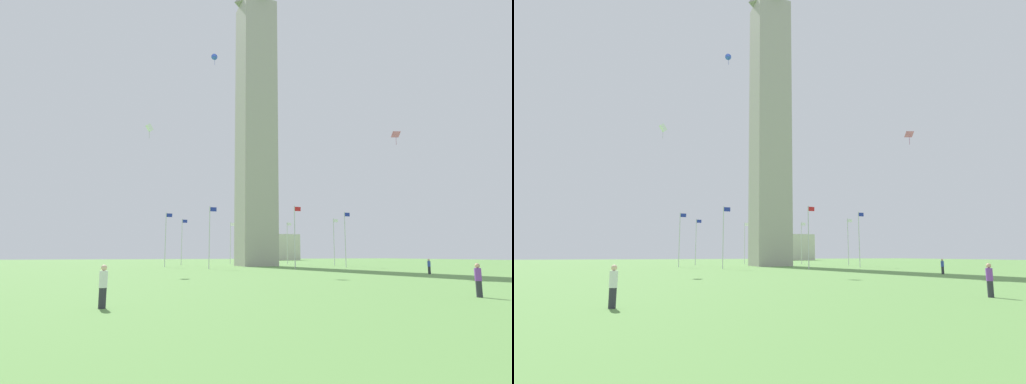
{
  "view_description": "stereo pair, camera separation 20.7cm",
  "coord_description": "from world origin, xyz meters",
  "views": [
    {
      "loc": [
        -26.63,
        -72.33,
        2.1
      ],
      "look_at": [
        0.0,
        0.0,
        13.99
      ],
      "focal_mm": 28.59,
      "sensor_mm": 36.0,
      "label": 1
    },
    {
      "loc": [
        -26.44,
        -72.4,
        2.1
      ],
      "look_at": [
        0.0,
        0.0,
        13.99
      ],
      "focal_mm": 28.59,
      "sensor_mm": 36.0,
      "label": 2
    }
  ],
  "objects": [
    {
      "name": "kite_pink_diamond",
      "position": [
        3.57,
        -36.06,
        15.5
      ],
      "size": [
        1.08,
        0.99,
        1.49
      ],
      "color": "pink"
    },
    {
      "name": "flagpole_se",
      "position": [
        -11.84,
        11.89,
        5.11
      ],
      "size": [
        1.12,
        0.14,
        9.43
      ],
      "color": "silver",
      "rests_on": "ground"
    },
    {
      "name": "person_white_shirt",
      "position": [
        -26.62,
        -54.67,
        0.85
      ],
      "size": [
        0.32,
        0.32,
        1.7
      ],
      "rotation": [
        0.0,
        0.0,
        1.04
      ],
      "color": "#2D2D38",
      "rests_on": "ground"
    },
    {
      "name": "ground_plane",
      "position": [
        0.0,
        0.0,
        0.0
      ],
      "size": [
        260.0,
        260.0,
        0.0
      ],
      "primitive_type": "plane",
      "color": "#609347"
    },
    {
      "name": "flagpole_s",
      "position": [
        -16.77,
        0.0,
        5.11
      ],
      "size": [
        1.12,
        0.14,
        9.43
      ],
      "color": "silver",
      "rests_on": "ground"
    },
    {
      "name": "kite_blue_delta",
      "position": [
        -11.6,
        -12.24,
        33.75
      ],
      "size": [
        1.1,
        1.26,
        2.02
      ],
      "color": "blue"
    },
    {
      "name": "flagpole_e",
      "position": [
        0.05,
        16.82,
        5.11
      ],
      "size": [
        1.12,
        0.14,
        9.43
      ],
      "color": "silver",
      "rests_on": "ground"
    },
    {
      "name": "obelisk_monument",
      "position": [
        0.0,
        0.0,
        29.89
      ],
      "size": [
        6.58,
        6.58,
        59.77
      ],
      "color": "#A8A399",
      "rests_on": "ground"
    },
    {
      "name": "kite_white_box",
      "position": [
        -22.04,
        -20.12,
        18.29
      ],
      "size": [
        1.08,
        0.81,
        1.98
      ],
      "color": "white"
    },
    {
      "name": "person_blue_shirt",
      "position": [
        6.85,
        -36.35,
        0.82
      ],
      "size": [
        0.32,
        0.32,
        1.66
      ],
      "rotation": [
        0.0,
        0.0,
        1.77
      ],
      "color": "#2D2D38",
      "rests_on": "ground"
    },
    {
      "name": "flagpole_ne",
      "position": [
        11.95,
        11.89,
        5.11
      ],
      "size": [
        1.12,
        0.14,
        9.43
      ],
      "color": "silver",
      "rests_on": "ground"
    },
    {
      "name": "flagpole_w",
      "position": [
        0.05,
        -16.82,
        5.11
      ],
      "size": [
        1.12,
        0.14,
        9.43
      ],
      "color": "silver",
      "rests_on": "ground"
    },
    {
      "name": "person_purple_shirt",
      "position": [
        -8.98,
        -56.65,
        0.83
      ],
      "size": [
        0.32,
        0.32,
        1.68
      ],
      "rotation": [
        0.0,
        0.0,
        1.85
      ],
      "color": "#2D2D38",
      "rests_on": "ground"
    },
    {
      "name": "flagpole_sw",
      "position": [
        -11.84,
        -11.89,
        5.11
      ],
      "size": [
        1.12,
        0.14,
        9.43
      ],
      "color": "silver",
      "rests_on": "ground"
    },
    {
      "name": "flagpole_nw",
      "position": [
        11.95,
        -11.89,
        5.11
      ],
      "size": [
        1.12,
        0.14,
        9.43
      ],
      "color": "silver",
      "rests_on": "ground"
    },
    {
      "name": "distant_building",
      "position": [
        34.97,
        79.41,
        5.03
      ],
      "size": [
        20.53,
        13.65,
        10.05
      ],
      "color": "beige",
      "rests_on": "ground"
    },
    {
      "name": "flagpole_n",
      "position": [
        16.87,
        0.0,
        5.11
      ],
      "size": [
        1.12,
        0.14,
        9.43
      ],
      "color": "silver",
      "rests_on": "ground"
    }
  ]
}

